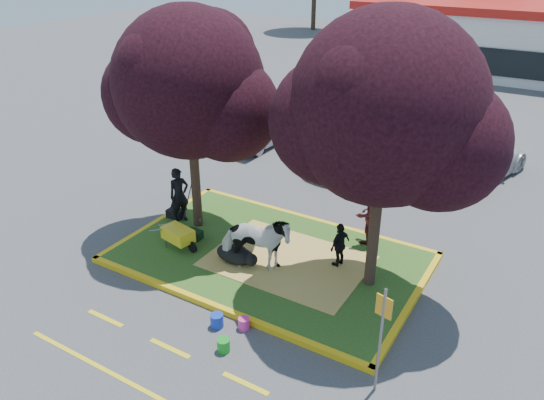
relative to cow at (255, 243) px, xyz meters
The scene contains 30 objects.
ground 1.25m from the cow, 95.21° to the left, with size 90.00×90.00×0.00m, color #424244.
median_island 1.19m from the cow, 95.21° to the left, with size 8.00×5.00×0.15m, color #274E18.
curb_near 1.99m from the cow, 92.32° to the right, with size 8.30×0.16×0.15m, color yellow.
curb_far 3.49m from the cow, 91.23° to the left, with size 8.30×0.16×0.15m, color yellow.
curb_left 4.32m from the cow, 169.18° to the left, with size 0.16×5.30×0.15m, color yellow.
curb_right 4.18m from the cow, 11.20° to the left, with size 0.16×5.30×0.15m, color yellow.
straw_bedding 1.25m from the cow, 56.37° to the left, with size 4.20×3.00×0.01m, color #CFB155.
tree_purple_left 4.59m from the cow, 157.63° to the left, with size 5.06×4.20×6.51m.
tree_purple_right 4.70m from the cow, 18.87° to the left, with size 5.30×4.40×6.82m.
fire_lane_stripe_a 4.10m from the cow, 121.31° to the right, with size 1.10×0.12×0.01m, color yellow.
fire_lane_stripe_b 3.54m from the cow, 91.22° to the right, with size 1.10×0.12×0.01m, color yellow.
fire_lane_stripe_c 4.03m from the cow, 60.50° to the right, with size 1.10×0.12×0.01m, color yellow.
fire_lane_long 4.71m from the cow, 90.90° to the right, with size 6.00×0.10×0.01m, color yellow.
retail_building 28.87m from the cow, 86.17° to the left, with size 20.40×8.40×4.40m.
cow is the anchor object (origin of this frame).
calf 0.88m from the cow, behind, with size 1.15×0.65×0.50m, color black.
handler 3.67m from the cow, 162.32° to the left, with size 0.64×0.42×1.75m, color black.
visitor_a 3.51m from the cow, 56.00° to the left, with size 0.87×0.68×1.80m, color #4A151B.
visitor_b 2.26m from the cow, 36.52° to the left, with size 0.75×0.31×1.27m, color black.
wheelbarrow 2.52m from the cow, behind, with size 1.64×0.71×0.62m.
gear_bag_dark 4.00m from the cow, 163.02° to the left, with size 0.52×0.28×0.26m, color black.
gear_bag_green 2.58m from the cow, 169.54° to the left, with size 0.48×0.30×0.26m, color black.
sign_post 4.80m from the cow, 27.62° to the right, with size 0.34×0.11×2.45m.
bucket_green 3.13m from the cow, 70.91° to the right, with size 0.29×0.29×0.31m, color #179621.
bucket_pink 2.37m from the cow, 64.55° to the right, with size 0.26×0.26×0.28m, color #F9379A.
bucket_blue 2.43m from the cow, 80.52° to the right, with size 0.31×0.31×0.33m, color #1838C2.
car_black 12.98m from the cow, 130.05° to the left, with size 1.55×3.85×1.31m, color black.
car_silver 9.99m from the cow, 120.80° to the left, with size 1.41×4.05×1.33m, color gray.
car_red 8.76m from the cow, 94.76° to the left, with size 2.51×5.44×1.51m, color maroon.
car_white 10.34m from the cow, 69.56° to the left, with size 2.08×5.12×1.48m, color silver.
Camera 1 is at (6.57, -10.76, 8.10)m, focal length 35.00 mm.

